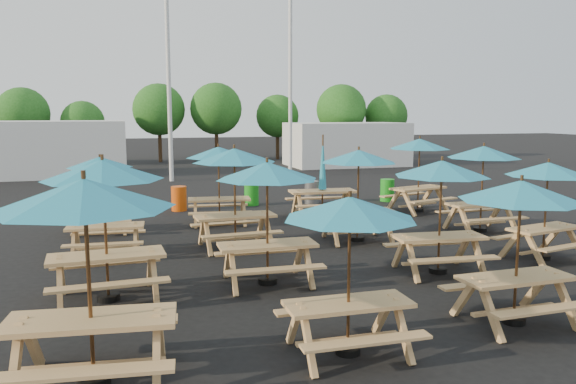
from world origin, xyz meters
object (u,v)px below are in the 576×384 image
object	(u,v)px
picnic_unit_15	(420,149)
waste_bin_2	(251,194)
picnic_unit_5	(267,179)
waste_bin_3	(312,192)
picnic_unit_0	(85,208)
picnic_unit_3	(100,167)
picnic_unit_4	(350,219)
picnic_unit_10	(359,162)
waste_bin_0	(81,202)
picnic_unit_8	(521,200)
picnic_unit_14	(483,158)
waste_bin_1	(179,199)
waste_bin_4	(387,190)
picnic_unit_6	(234,162)
picnic_unit_9	(442,176)
picnic_unit_1	(103,180)
picnic_unit_7	(218,158)
picnic_unit_11	(323,184)
picnic_unit_2	(103,176)
picnic_unit_13	(548,176)

from	to	relation	value
picnic_unit_15	waste_bin_2	xyz separation A→B (m)	(-4.94, 2.83, -1.66)
picnic_unit_5	waste_bin_3	distance (m)	9.69
picnic_unit_0	picnic_unit_3	distance (m)	9.01
picnic_unit_4	waste_bin_2	distance (m)	12.51
picnic_unit_10	picnic_unit_15	bearing A→B (deg)	46.81
waste_bin_3	picnic_unit_15	bearing A→B (deg)	-42.49
picnic_unit_3	waste_bin_0	bearing A→B (deg)	109.47
picnic_unit_8	picnic_unit_14	distance (m)	6.99
waste_bin_1	waste_bin_2	size ratio (longest dim) A/B	1.00
waste_bin_0	waste_bin_4	world-z (taller)	same
picnic_unit_10	waste_bin_0	size ratio (longest dim) A/B	2.88
picnic_unit_4	picnic_unit_6	size ratio (longest dim) A/B	0.90
picnic_unit_0	picnic_unit_3	size ratio (longest dim) A/B	1.21
picnic_unit_9	picnic_unit_14	size ratio (longest dim) A/B	0.98
picnic_unit_1	picnic_unit_9	distance (m)	6.41
picnic_unit_4	picnic_unit_14	world-z (taller)	picnic_unit_14
picnic_unit_7	waste_bin_1	xyz separation A→B (m)	(-0.90, 2.61, -1.54)
picnic_unit_10	picnic_unit_1	bearing A→B (deg)	-149.29
picnic_unit_4	picnic_unit_15	world-z (taller)	picnic_unit_15
picnic_unit_5	picnic_unit_4	bearing A→B (deg)	-84.09
waste_bin_4	waste_bin_3	bearing A→B (deg)	174.28
picnic_unit_1	waste_bin_0	bearing A→B (deg)	93.12
waste_bin_0	waste_bin_4	size ratio (longest dim) A/B	1.00
picnic_unit_14	picnic_unit_3	bearing A→B (deg)	163.75
picnic_unit_14	waste_bin_1	world-z (taller)	picnic_unit_14
waste_bin_2	waste_bin_4	distance (m)	5.01
picnic_unit_11	picnic_unit_15	bearing A→B (deg)	6.76
picnic_unit_9	picnic_unit_15	distance (m)	7.20
picnic_unit_5	picnic_unit_15	size ratio (longest dim) A/B	0.97
picnic_unit_3	waste_bin_0	world-z (taller)	picnic_unit_3
picnic_unit_0	waste_bin_1	bearing A→B (deg)	86.15
picnic_unit_3	picnic_unit_5	world-z (taller)	picnic_unit_5
picnic_unit_5	waste_bin_1	size ratio (longest dim) A/B	2.89
picnic_unit_4	waste_bin_0	size ratio (longest dim) A/B	2.68
picnic_unit_2	picnic_unit_15	xyz separation A→B (m)	(9.70, 3.13, 0.22)
picnic_unit_5	picnic_unit_9	bearing A→B (deg)	-3.12
picnic_unit_1	picnic_unit_8	world-z (taller)	picnic_unit_1
picnic_unit_6	waste_bin_3	world-z (taller)	picnic_unit_6
picnic_unit_4	picnic_unit_5	world-z (taller)	picnic_unit_5
picnic_unit_15	waste_bin_1	world-z (taller)	picnic_unit_15
waste_bin_2	picnic_unit_0	bearing A→B (deg)	-111.34
picnic_unit_4	picnic_unit_14	size ratio (longest dim) A/B	0.92
picnic_unit_0	picnic_unit_7	xyz separation A→B (m)	(3.13, 9.26, -0.20)
waste_bin_4	waste_bin_0	bearing A→B (deg)	177.74
picnic_unit_10	picnic_unit_11	size ratio (longest dim) A/B	0.91
picnic_unit_2	picnic_unit_13	xyz separation A→B (m)	(9.29, -3.06, 0.03)
picnic_unit_6	picnic_unit_13	bearing A→B (deg)	-28.27
picnic_unit_0	waste_bin_4	xyz separation A→B (m)	(9.77, 11.72, -1.75)
picnic_unit_13	waste_bin_4	xyz separation A→B (m)	(0.45, 8.47, -1.46)
picnic_unit_2	picnic_unit_3	bearing A→B (deg)	97.67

